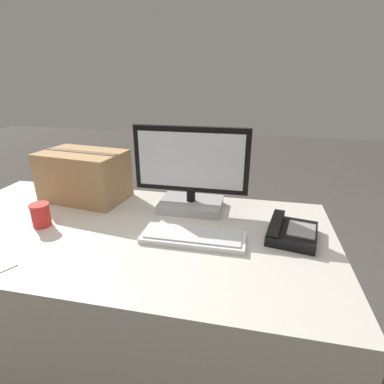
{
  "coord_description": "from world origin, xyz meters",
  "views": [
    {
      "loc": [
        0.53,
        -1.07,
        1.35
      ],
      "look_at": [
        0.28,
        0.12,
        0.86
      ],
      "focal_mm": 28.0,
      "sensor_mm": 36.0,
      "label": 1
    }
  ],
  "objects_px": {
    "monitor": "(191,175)",
    "keyboard": "(193,237)",
    "paper_cup_right": "(41,215)",
    "desk_phone": "(290,232)",
    "cardboard_box": "(84,176)"
  },
  "relations": [
    {
      "from": "keyboard",
      "to": "desk_phone",
      "type": "bearing_deg",
      "value": 14.39
    },
    {
      "from": "monitor",
      "to": "cardboard_box",
      "type": "bearing_deg",
      "value": 178.42
    },
    {
      "from": "monitor",
      "to": "desk_phone",
      "type": "relative_size",
      "value": 2.22
    },
    {
      "from": "keyboard",
      "to": "desk_phone",
      "type": "xyz_separation_m",
      "value": [
        0.39,
        0.1,
        0.01
      ]
    },
    {
      "from": "cardboard_box",
      "to": "keyboard",
      "type": "bearing_deg",
      "value": -25.44
    },
    {
      "from": "monitor",
      "to": "paper_cup_right",
      "type": "xyz_separation_m",
      "value": [
        -0.61,
        -0.31,
        -0.12
      ]
    },
    {
      "from": "paper_cup_right",
      "to": "keyboard",
      "type": "bearing_deg",
      "value": 1.38
    },
    {
      "from": "desk_phone",
      "to": "cardboard_box",
      "type": "height_order",
      "value": "cardboard_box"
    },
    {
      "from": "paper_cup_right",
      "to": "monitor",
      "type": "bearing_deg",
      "value": 27.07
    },
    {
      "from": "monitor",
      "to": "keyboard",
      "type": "bearing_deg",
      "value": -76.09
    },
    {
      "from": "monitor",
      "to": "keyboard",
      "type": "distance_m",
      "value": 0.35
    },
    {
      "from": "keyboard",
      "to": "cardboard_box",
      "type": "height_order",
      "value": "cardboard_box"
    },
    {
      "from": "monitor",
      "to": "paper_cup_right",
      "type": "relative_size",
      "value": 5.3
    },
    {
      "from": "keyboard",
      "to": "desk_phone",
      "type": "relative_size",
      "value": 1.7
    },
    {
      "from": "monitor",
      "to": "desk_phone",
      "type": "xyz_separation_m",
      "value": [
        0.46,
        -0.2,
        -0.15
      ]
    }
  ]
}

